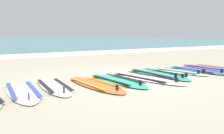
{
  "coord_description": "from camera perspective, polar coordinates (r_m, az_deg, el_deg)",
  "views": [
    {
      "loc": [
        -4.03,
        -5.44,
        1.18
      ],
      "look_at": [
        0.14,
        0.67,
        0.25
      ],
      "focal_mm": 42.62,
      "sensor_mm": 36.0,
      "label": 1
    }
  ],
  "objects": [
    {
      "name": "surfboard_4",
      "position": [
        6.52,
        1.16,
        -2.94
      ],
      "size": [
        0.66,
        2.34,
        0.18
      ],
      "color": "#2DB793",
      "rests_on": "ground"
    },
    {
      "name": "surfboard_7",
      "position": [
        8.28,
        14.34,
        -0.99
      ],
      "size": [
        0.69,
        2.04,
        0.18
      ],
      "color": "silver",
      "rests_on": "ground"
    },
    {
      "name": "wave_foam_strip",
      "position": [
        14.4,
        -17.98,
        2.35
      ],
      "size": [
        80.0,
        1.25,
        0.11
      ],
      "primitive_type": "cube",
      "color": "white",
      "rests_on": "ground"
    },
    {
      "name": "surfboard_5",
      "position": [
        6.97,
        7.18,
        -2.34
      ],
      "size": [
        0.81,
        2.61,
        0.18
      ],
      "color": "white",
      "rests_on": "ground"
    },
    {
      "name": "surfboard_9",
      "position": [
        9.46,
        20.84,
        -0.25
      ],
      "size": [
        0.77,
        2.58,
        0.18
      ],
      "color": "#3875CC",
      "rests_on": "ground"
    },
    {
      "name": "surfboard_8",
      "position": [
        8.79,
        17.91,
        -0.66
      ],
      "size": [
        0.72,
        2.3,
        0.18
      ],
      "color": "#3875CC",
      "rests_on": "ground"
    },
    {
      "name": "surfboard_3",
      "position": [
        6.06,
        -3.66,
        -3.73
      ],
      "size": [
        0.69,
        2.39,
        0.18
      ],
      "color": "orange",
      "rests_on": "ground"
    },
    {
      "name": "surfboard_2",
      "position": [
        5.96,
        -12.33,
        -4.08
      ],
      "size": [
        0.9,
        2.24,
        0.18
      ],
      "color": "white",
      "rests_on": "ground"
    },
    {
      "name": "surfboard_6",
      "position": [
        7.68,
        9.8,
        -1.5
      ],
      "size": [
        0.88,
        2.59,
        0.18
      ],
      "color": "#2DB793",
      "rests_on": "ground"
    },
    {
      "name": "surfboard_1",
      "position": [
        5.64,
        -18.69,
        -4.94
      ],
      "size": [
        0.94,
        2.41,
        0.18
      ],
      "color": "silver",
      "rests_on": "ground"
    },
    {
      "name": "ground_plane",
      "position": [
        6.87,
        2.18,
        -2.73
      ],
      "size": [
        80.0,
        80.0,
        0.0
      ],
      "primitive_type": "plane",
      "color": "#B7AD93"
    }
  ]
}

